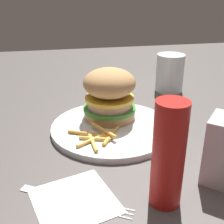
# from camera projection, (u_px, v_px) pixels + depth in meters

# --- Properties ---
(ground_plane) EXTENTS (1.60, 1.60, 0.00)m
(ground_plane) POSITION_uv_depth(u_px,v_px,m) (118.00, 127.00, 0.62)
(ground_plane) COLOR #47423F
(plate) EXTENTS (0.25, 0.25, 0.01)m
(plate) POSITION_uv_depth(u_px,v_px,m) (112.00, 128.00, 0.61)
(plate) COLOR silver
(plate) RESTS_ON ground_plane
(sandwich) EXTENTS (0.11, 0.11, 0.11)m
(sandwich) POSITION_uv_depth(u_px,v_px,m) (109.00, 93.00, 0.62)
(sandwich) COLOR tan
(sandwich) RESTS_ON plate
(fries_pile) EXTENTS (0.10, 0.10, 0.01)m
(fries_pile) POSITION_uv_depth(u_px,v_px,m) (97.00, 136.00, 0.55)
(fries_pile) COLOR #E5B251
(fries_pile) RESTS_ON plate
(napkin) EXTENTS (0.14, 0.14, 0.00)m
(napkin) POSITION_uv_depth(u_px,v_px,m) (74.00, 200.00, 0.42)
(napkin) COLOR white
(napkin) RESTS_ON ground_plane
(fork) EXTENTS (0.10, 0.16, 0.00)m
(fork) POSITION_uv_depth(u_px,v_px,m) (75.00, 199.00, 0.41)
(fork) COLOR silver
(fork) RESTS_ON napkin
(drink_glass) EXTENTS (0.08, 0.08, 0.10)m
(drink_glass) POSITION_uv_depth(u_px,v_px,m) (170.00, 75.00, 0.81)
(drink_glass) COLOR silver
(drink_glass) RESTS_ON ground_plane
(ketchup_bottle) EXTENTS (0.04, 0.04, 0.15)m
(ketchup_bottle) POSITION_uv_depth(u_px,v_px,m) (168.00, 155.00, 0.38)
(ketchup_bottle) COLOR #B21914
(ketchup_bottle) RESTS_ON ground_plane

